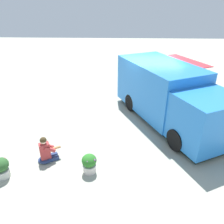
% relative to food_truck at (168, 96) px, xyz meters
% --- Properties ---
extents(ground_plane, '(40.00, 40.00, 0.00)m').
position_rel_food_truck_xyz_m(ground_plane, '(-0.69, 1.31, -1.09)').
color(ground_plane, '#A9AB99').
extents(food_truck, '(4.20, 5.86, 2.26)m').
position_rel_food_truck_xyz_m(food_truck, '(0.00, 0.00, 0.00)').
color(food_truck, '#287EDA').
rests_on(food_truck, ground_plane).
extents(person_customer, '(0.78, 0.63, 0.87)m').
position_rel_food_truck_xyz_m(person_customer, '(-4.22, -2.78, -0.76)').
color(person_customer, navy).
rests_on(person_customer, ground_plane).
extents(planter_flowering_near, '(0.47, 0.47, 0.63)m').
position_rel_food_truck_xyz_m(planter_flowering_near, '(-5.28, -3.56, -0.76)').
color(planter_flowering_near, beige).
rests_on(planter_flowering_near, ground_plane).
extents(planter_flowering_far, '(0.43, 0.43, 0.60)m').
position_rel_food_truck_xyz_m(planter_flowering_far, '(-2.81, -3.25, -0.77)').
color(planter_flowering_far, beige).
rests_on(planter_flowering_far, ground_plane).
extents(trash_bin, '(0.57, 0.57, 0.96)m').
position_rel_food_truck_xyz_m(trash_bin, '(2.74, 3.43, -0.61)').
color(trash_bin, '#275C23').
rests_on(trash_bin, ground_plane).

